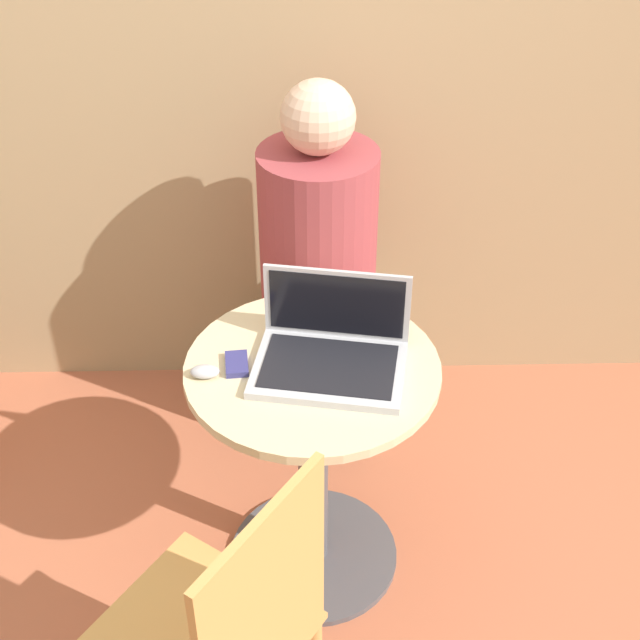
% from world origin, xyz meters
% --- Properties ---
extents(ground_plane, '(12.00, 12.00, 0.00)m').
position_xyz_m(ground_plane, '(0.00, 0.00, 0.00)').
color(ground_plane, '#B26042').
extents(back_wall, '(7.00, 0.05, 2.60)m').
position_xyz_m(back_wall, '(0.00, 0.88, 1.30)').
color(back_wall, tan).
rests_on(back_wall, ground_plane).
extents(round_table, '(0.63, 0.63, 0.72)m').
position_xyz_m(round_table, '(0.00, 0.00, 0.45)').
color(round_table, '#4C4C51').
rests_on(round_table, ground_plane).
extents(laptop, '(0.40, 0.32, 0.21)m').
position_xyz_m(laptop, '(0.05, 0.01, 0.76)').
color(laptop, '#B7B7BC').
rests_on(laptop, round_table).
extents(cell_phone, '(0.06, 0.09, 0.02)m').
position_xyz_m(cell_phone, '(-0.18, -0.00, 0.73)').
color(cell_phone, navy).
rests_on(cell_phone, round_table).
extents(computer_mouse, '(0.07, 0.04, 0.03)m').
position_xyz_m(computer_mouse, '(-0.26, -0.04, 0.73)').
color(computer_mouse, '#B2B2B7').
rests_on(computer_mouse, round_table).
extents(person_seated, '(0.37, 0.55, 1.22)m').
position_xyz_m(person_seated, '(0.03, 0.61, 0.51)').
color(person_seated, brown).
rests_on(person_seated, ground_plane).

